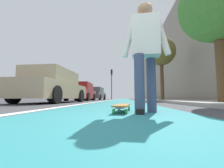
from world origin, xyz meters
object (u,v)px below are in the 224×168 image
at_px(skater_person, 145,49).
at_px(street_tree_near, 216,7).
at_px(parked_car_mid, 81,92).
at_px(parked_car_far, 95,94).
at_px(parked_car_near, 53,87).
at_px(street_tree_mid, 161,52).
at_px(traffic_light, 112,79).
at_px(skateboard, 122,106).
at_px(pedestrian_distant, 152,91).

xyz_separation_m(skater_person, street_tree_near, (2.72, -2.73, 2.26)).
xyz_separation_m(parked_car_mid, parked_car_far, (5.70, -0.08, 0.01)).
distance_m(parked_car_near, street_tree_mid, 8.89).
relative_size(parked_car_far, street_tree_mid, 0.90).
relative_size(parked_car_near, traffic_light, 0.95).
distance_m(skateboard, street_tree_mid, 10.92).
xyz_separation_m(parked_car_mid, street_tree_mid, (-0.16, -6.57, 3.21)).
xyz_separation_m(traffic_light, pedestrian_distant, (-8.15, -4.74, -2.29)).
bearing_deg(parked_car_mid, parked_car_near, -177.48).
bearing_deg(skater_person, traffic_light, 5.91).
relative_size(skateboard, parked_car_far, 0.19).
bearing_deg(traffic_light, pedestrian_distant, -149.81).
relative_size(skater_person, street_tree_near, 0.37).
xyz_separation_m(street_tree_near, pedestrian_distant, (10.48, 0.20, -2.22)).
height_order(parked_car_near, parked_car_mid, parked_car_near).
bearing_deg(skateboard, pedestrian_distant, -12.43).
xyz_separation_m(skateboard, traffic_light, (21.21, 1.87, 3.17)).
relative_size(street_tree_near, pedestrian_distant, 2.58).
relative_size(skateboard, parked_car_near, 0.19).
xyz_separation_m(parked_car_near, street_tree_near, (-1.81, -6.33, 2.47)).
height_order(traffic_light, pedestrian_distant, traffic_light).
xyz_separation_m(parked_car_far, pedestrian_distant, (-2.57, -6.30, 0.26)).
distance_m(street_tree_near, pedestrian_distant, 10.72).
distance_m(skateboard, pedestrian_distant, 13.40).
distance_m(parked_car_near, parked_car_mid, 5.54).
distance_m(skater_person, parked_car_far, 16.21).
height_order(skateboard, street_tree_near, street_tree_near).
distance_m(parked_car_mid, parked_car_far, 5.70).
height_order(skater_person, parked_car_near, skater_person).
distance_m(skateboard, parked_car_mid, 10.53).
height_order(parked_car_mid, pedestrian_distant, pedestrian_distant).
bearing_deg(parked_car_mid, street_tree_mid, -91.41).
distance_m(parked_car_near, street_tree_near, 7.03).
bearing_deg(parked_car_far, parked_car_near, -179.16).
height_order(parked_car_mid, street_tree_mid, street_tree_mid).
xyz_separation_m(skater_person, parked_car_mid, (10.07, 3.84, -0.23)).
bearing_deg(parked_car_far, skateboard, -167.66).
bearing_deg(parked_car_near, skater_person, -141.54).
height_order(skateboard, street_tree_mid, street_tree_mid).
xyz_separation_m(skateboard, parked_car_near, (4.38, 3.25, 0.63)).
xyz_separation_m(parked_car_near, parked_car_mid, (5.54, 0.24, -0.02)).
distance_m(parked_car_near, parked_car_far, 11.24).
bearing_deg(parked_car_near, street_tree_mid, -49.65).
xyz_separation_m(skater_person, parked_car_far, (15.77, 3.76, -0.22)).
height_order(street_tree_near, street_tree_mid, street_tree_mid).
bearing_deg(street_tree_mid, street_tree_near, -180.00).
bearing_deg(pedestrian_distant, parked_car_near, 144.74).
height_order(traffic_light, street_tree_near, traffic_light).
xyz_separation_m(parked_car_near, parked_car_far, (11.24, 0.16, -0.01)).
bearing_deg(parked_car_far, traffic_light, -15.51).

